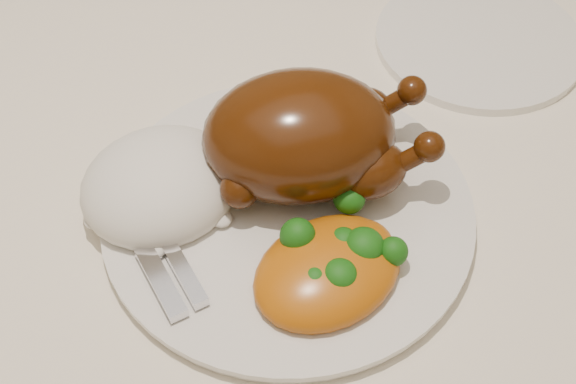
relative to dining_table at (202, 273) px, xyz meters
name	(u,v)px	position (x,y,z in m)	size (l,w,h in m)	color
dining_table	(202,273)	(0.00, 0.00, 0.00)	(1.60, 0.90, 0.76)	brown
tablecloth	(194,224)	(0.00, 0.00, 0.07)	(1.73, 1.03, 0.18)	white
dinner_plate	(288,213)	(0.06, -0.05, 0.11)	(0.29, 0.29, 0.01)	white
side_plate	(479,40)	(0.32, 0.06, 0.11)	(0.20, 0.20, 0.01)	white
roast_chicken	(305,136)	(0.09, -0.02, 0.16)	(0.20, 0.16, 0.10)	#492007
rice_mound	(160,186)	(-0.02, 0.01, 0.13)	(0.14, 0.12, 0.07)	white
mac_and_cheese	(333,264)	(0.07, -0.12, 0.13)	(0.13, 0.11, 0.05)	#C5580C
cutlery	(159,253)	(-0.04, -0.05, 0.12)	(0.03, 0.16, 0.01)	silver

